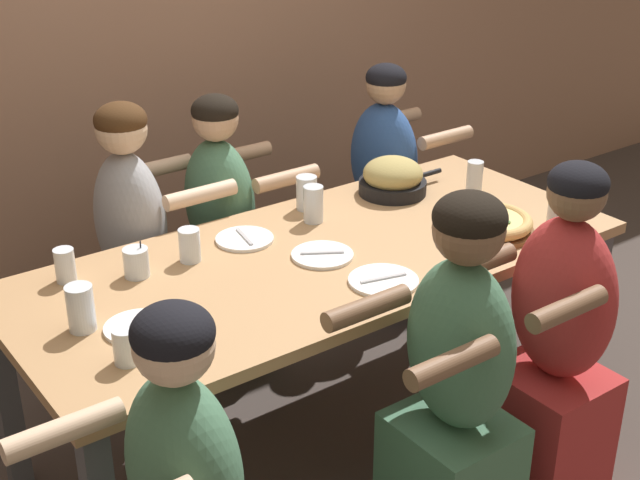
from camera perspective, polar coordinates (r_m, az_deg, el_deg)
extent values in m
plane|color=#423833|center=(3.38, 0.00, -12.39)|extent=(18.00, 18.00, 0.00)
cube|color=tan|center=(2.99, 0.00, -1.21)|extent=(2.09, 0.90, 0.04)
cube|color=#4C4C51|center=(3.55, 16.81, -4.67)|extent=(0.07, 0.07, 0.71)
cube|color=#4C4C51|center=(3.13, -19.41, -9.52)|extent=(0.07, 0.07, 0.71)
cube|color=#4C4C51|center=(4.00, 8.15, -0.33)|extent=(0.07, 0.07, 0.71)
cylinder|color=brown|center=(3.19, 10.73, 0.65)|extent=(0.32, 0.32, 0.02)
torus|color=tan|center=(3.18, 10.77, 1.21)|extent=(0.30, 0.30, 0.04)
cylinder|color=#E5C675|center=(3.18, 10.76, 1.09)|extent=(0.25, 0.25, 0.04)
cylinder|color=#4C7A3D|center=(3.14, 10.70, 1.24)|extent=(0.02, 0.02, 0.01)
cylinder|color=#4C7A3D|center=(3.14, 11.89, 1.12)|extent=(0.02, 0.02, 0.01)
cylinder|color=#4C7A3D|center=(3.25, 11.04, 1.99)|extent=(0.02, 0.02, 0.01)
cylinder|color=#4C7A3D|center=(3.19, 9.08, 1.72)|extent=(0.02, 0.02, 0.01)
cylinder|color=#4C7A3D|center=(3.26, 10.33, 2.15)|extent=(0.02, 0.02, 0.01)
cylinder|color=#4C7A3D|center=(3.19, 10.77, 1.62)|extent=(0.02, 0.02, 0.01)
cylinder|color=#4C7A3D|center=(3.16, 9.52, 1.50)|extent=(0.02, 0.02, 0.01)
cylinder|color=black|center=(3.47, 4.66, 3.40)|extent=(0.26, 0.26, 0.05)
cylinder|color=black|center=(3.59, 7.00, 4.25)|extent=(0.12, 0.02, 0.02)
ellipsoid|color=tan|center=(3.45, 4.69, 4.26)|extent=(0.23, 0.23, 0.13)
cylinder|color=white|center=(2.96, 0.15, -0.97)|extent=(0.21, 0.21, 0.01)
cube|color=#B7B7BC|center=(2.95, 0.15, -0.81)|extent=(0.13, 0.09, 0.01)
cylinder|color=white|center=(2.80, 4.08, -2.61)|extent=(0.22, 0.22, 0.01)
cube|color=#B7B7BC|center=(2.80, 4.09, -2.45)|extent=(0.15, 0.05, 0.01)
cylinder|color=white|center=(2.60, -11.50, -5.50)|extent=(0.20, 0.20, 0.01)
cube|color=#B7B7BC|center=(2.59, -11.52, -5.33)|extent=(0.14, 0.04, 0.01)
cylinder|color=white|center=(3.08, -4.85, 0.07)|extent=(0.20, 0.20, 0.01)
cube|color=#B7B7BC|center=(3.08, -4.85, 0.22)|extent=(0.04, 0.14, 0.01)
cylinder|color=silver|center=(2.87, -11.68, -1.42)|extent=(0.08, 0.08, 0.10)
cylinder|color=#1EA8DB|center=(2.88, -11.66, -1.65)|extent=(0.07, 0.07, 0.07)
cylinder|color=black|center=(2.88, -11.38, -1.11)|extent=(0.00, 0.01, 0.12)
cylinder|color=silver|center=(3.20, -0.43, 2.32)|extent=(0.07, 0.07, 0.14)
cylinder|color=silver|center=(2.43, -12.29, -6.63)|extent=(0.07, 0.07, 0.10)
cylinder|color=silver|center=(2.44, -12.25, -7.07)|extent=(0.06, 0.06, 0.06)
cylinder|color=silver|center=(2.89, -16.01, -1.57)|extent=(0.06, 0.06, 0.11)
cylinder|color=silver|center=(2.94, -8.35, -0.33)|extent=(0.07, 0.07, 0.11)
cylinder|color=silver|center=(3.29, 15.02, 1.82)|extent=(0.08, 0.08, 0.10)
cylinder|color=black|center=(3.30, 14.97, 1.47)|extent=(0.07, 0.07, 0.06)
cylinder|color=silver|center=(3.51, 9.87, 3.99)|extent=(0.06, 0.06, 0.13)
cylinder|color=silver|center=(2.60, -15.05, -4.25)|extent=(0.08, 0.08, 0.14)
cylinder|color=silver|center=(2.62, -14.98, -4.82)|extent=(0.07, 0.07, 0.08)
cylinder|color=silver|center=(3.30, -0.87, 3.03)|extent=(0.08, 0.08, 0.13)
cube|color=#2D5193|center=(4.15, 3.89, -1.05)|extent=(0.32, 0.34, 0.47)
ellipsoid|color=#2D5193|center=(3.96, 4.09, 5.25)|extent=(0.24, 0.36, 0.50)
sphere|color=tan|center=(3.86, 4.24, 9.90)|extent=(0.17, 0.17, 0.17)
ellipsoid|color=black|center=(3.85, 4.26, 10.33)|extent=(0.18, 0.18, 0.12)
cylinder|color=tan|center=(4.18, 4.80, 7.75)|extent=(0.28, 0.06, 0.06)
cylinder|color=tan|center=(3.94, 8.06, 6.50)|extent=(0.28, 0.06, 0.06)
ellipsoid|color=#477556|center=(2.55, 9.02, -6.61)|extent=(0.24, 0.36, 0.53)
sphere|color=brown|center=(2.39, 9.59, 0.71)|extent=(0.20, 0.20, 0.20)
ellipsoid|color=black|center=(2.37, 9.65, 1.47)|extent=(0.20, 0.20, 0.14)
cylinder|color=brown|center=(2.27, 8.49, -7.76)|extent=(0.28, 0.06, 0.06)
cylinder|color=brown|center=(2.48, 3.01, -4.36)|extent=(0.28, 0.06, 0.06)
cube|color=#99999E|center=(3.58, -11.34, -6.09)|extent=(0.32, 0.34, 0.47)
ellipsoid|color=#99999E|center=(3.35, -12.05, 1.22)|extent=(0.24, 0.36, 0.53)
sphere|color=beige|center=(3.23, -12.61, 6.96)|extent=(0.18, 0.18, 0.18)
ellipsoid|color=#422814|center=(3.22, -12.66, 7.50)|extent=(0.19, 0.19, 0.13)
cylinder|color=beige|center=(3.53, -10.37, 4.55)|extent=(0.28, 0.06, 0.06)
cylinder|color=beige|center=(3.25, -7.66, 2.88)|extent=(0.28, 0.06, 0.06)
cube|color=#477556|center=(3.72, -6.13, -4.41)|extent=(0.32, 0.34, 0.47)
ellipsoid|color=#477556|center=(3.51, -6.49, 2.49)|extent=(0.24, 0.36, 0.50)
sphere|color=tan|center=(3.39, -6.77, 7.73)|extent=(0.18, 0.18, 0.18)
ellipsoid|color=black|center=(3.39, -6.79, 8.23)|extent=(0.18, 0.18, 0.12)
cylinder|color=tan|center=(3.71, -5.14, 5.49)|extent=(0.28, 0.06, 0.06)
cylinder|color=tan|center=(3.44, -2.16, 3.96)|extent=(0.28, 0.06, 0.06)
cube|color=#B22D2D|center=(3.11, 14.23, -11.78)|extent=(0.32, 0.34, 0.47)
ellipsoid|color=#B22D2D|center=(2.84, 15.29, -3.63)|extent=(0.24, 0.36, 0.54)
sphere|color=brown|center=(2.69, 16.13, 2.95)|extent=(0.18, 0.18, 0.18)
ellipsoid|color=black|center=(2.68, 16.21, 3.56)|extent=(0.18, 0.18, 0.12)
cylinder|color=brown|center=(2.55, 15.55, -4.26)|extent=(0.28, 0.06, 0.06)
cylinder|color=brown|center=(2.74, 10.08, -1.51)|extent=(0.28, 0.06, 0.06)
ellipsoid|color=#477556|center=(2.13, -8.71, -14.33)|extent=(0.24, 0.36, 0.50)
sphere|color=beige|center=(1.94, -9.35, -6.66)|extent=(0.18, 0.18, 0.18)
ellipsoid|color=black|center=(1.92, -9.42, -5.85)|extent=(0.18, 0.18, 0.13)
cylinder|color=beige|center=(2.14, -16.06, -11.61)|extent=(0.28, 0.06, 0.06)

